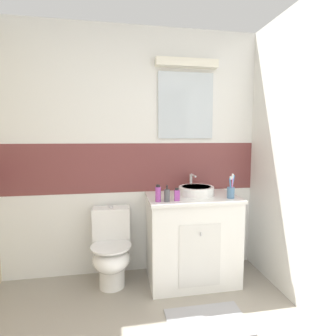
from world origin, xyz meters
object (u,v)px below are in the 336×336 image
toothbrush_cup (231,191)px  perfume_flask_small (177,195)px  toilet (111,250)px  deodorant_spray_can (158,194)px  soap_dispenser (167,195)px  sink_basin (196,190)px

toothbrush_cup → perfume_flask_small: bearing=-178.9°
toilet → deodorant_spray_can: 0.74m
soap_dispenser → perfume_flask_small: size_ratio=1.28×
sink_basin → perfume_flask_small: bearing=-139.5°
perfume_flask_small → toothbrush_cup: bearing=1.1°
toilet → toothbrush_cup: (1.10, -0.20, 0.57)m
toilet → perfume_flask_small: (0.59, -0.21, 0.56)m
sink_basin → deodorant_spray_can: size_ratio=2.59×
perfume_flask_small → deodorant_spray_can: size_ratio=0.77×
sink_basin → soap_dispenser: (-0.33, -0.21, 0.01)m
soap_dispenser → deodorant_spray_can: (-0.08, 0.01, 0.01)m
sink_basin → toothbrush_cup: (0.28, -0.19, 0.02)m
sink_basin → toilet: (-0.83, 0.01, -0.55)m
sink_basin → deodorant_spray_can: bearing=-153.6°
toilet → toothbrush_cup: toothbrush_cup is taller
toothbrush_cup → soap_dispenser: (-0.60, -0.02, -0.01)m
sink_basin → deodorant_spray_can: sink_basin is taller
perfume_flask_small → deodorant_spray_can: bearing=179.7°
deodorant_spray_can → sink_basin: bearing=26.4°
sink_basin → toothbrush_cup: 0.34m
sink_basin → deodorant_spray_can: 0.45m
deodorant_spray_can → soap_dispenser: bearing=-9.4°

